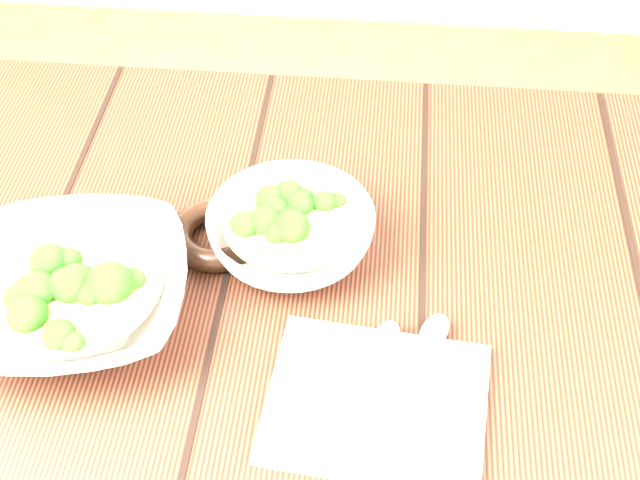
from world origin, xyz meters
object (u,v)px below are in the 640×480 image
Objects in this scene: trivet at (217,234)px; soup_bowl_front at (71,292)px; table at (247,382)px; napkin at (376,403)px; soup_bowl_back at (291,232)px.

soup_bowl_front is at bearing -138.46° from trivet.
soup_bowl_front is (-0.16, -0.02, 0.15)m from table.
napkin is at bearing -15.25° from soup_bowl_front.
soup_bowl_back is (0.20, 0.10, -0.00)m from soup_bowl_front.
trivet reaches higher than napkin.
napkin is at bearing -46.94° from trivet.
soup_bowl_front reaches higher than trivet.
soup_bowl_back is at bearing -4.28° from trivet.
trivet reaches higher than table.
soup_bowl_back is at bearing 26.87° from soup_bowl_front.
table is 0.17m from trivet.
napkin reaches higher than table.
soup_bowl_back reaches higher than napkin.
table is 6.18× the size of napkin.
trivet is at bearing 112.22° from table.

